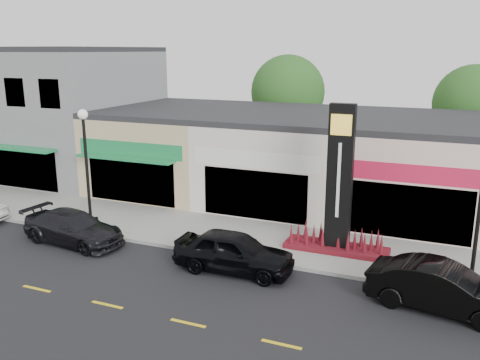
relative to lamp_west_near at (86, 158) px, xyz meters
The scene contains 14 objects.
ground 9.07m from the lamp_west_near, 17.35° to the right, with size 120.00×120.00×0.00m, color black.
sidewalk 8.89m from the lamp_west_near, 13.02° to the left, with size 52.00×4.30×0.15m, color gray.
curb 8.70m from the lamp_west_near, ahead, with size 52.00×0.20×0.15m, color gray.
building_grey_2story 13.45m from the lamp_west_near, 138.08° to the left, with size 12.00×10.95×8.30m.
shop_beige 9.04m from the lamp_west_near, 93.19° to the left, with size 7.00×10.85×4.80m.
shop_cream 11.13m from the lamp_west_near, 54.08° to the left, with size 7.00×10.01×4.80m.
shop_pink_w 16.25m from the lamp_west_near, 33.61° to the left, with size 7.00×10.01×4.80m.
tree_rear_west 17.55m from the lamp_west_near, 76.76° to the left, with size 5.20×5.20×7.83m.
tree_rear_mid 23.39m from the lamp_west_near, 46.74° to the left, with size 4.80×4.80×7.29m.
lamp_west_near is the anchor object (origin of this frame).
pylon_sign 11.19m from the lamp_west_near, ahead, with size 4.20×1.30×6.00m.
car_dark_sedan 3.16m from the lamp_west_near, 80.16° to the right, with size 4.77×1.94×1.39m, color black.
car_black_sedan 8.37m from the lamp_west_near, 10.59° to the right, with size 4.57×1.84×1.56m, color black.
car_black_conv 15.44m from the lamp_west_near, ahead, with size 4.68×1.63×1.54m, color black.
Camera 1 is at (6.84, -15.27, 8.13)m, focal length 38.00 mm.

